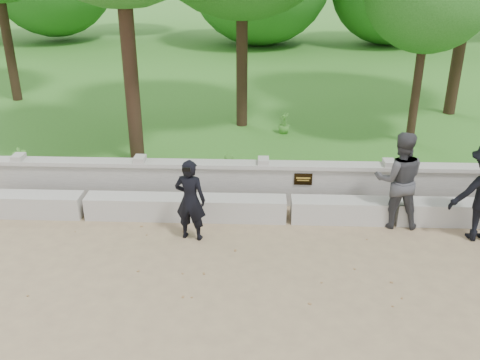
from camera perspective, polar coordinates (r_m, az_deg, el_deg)
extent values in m
plane|color=#9B865F|center=(8.88, 5.67, -10.04)|extent=(80.00, 80.00, 0.00)
cube|color=#396F25|center=(21.89, 3.83, 11.25)|extent=(40.00, 22.00, 0.25)
cube|color=beige|center=(11.29, -21.07, -2.46)|extent=(1.90, 0.45, 0.45)
cube|color=beige|center=(10.66, -11.13, -2.79)|extent=(1.90, 0.45, 0.45)
cube|color=beige|center=(10.39, -0.32, -3.04)|extent=(1.90, 0.45, 0.45)
cube|color=beige|center=(10.50, 10.67, -3.19)|extent=(1.90, 0.45, 0.45)
cube|color=beige|center=(10.98, 21.06, -3.23)|extent=(1.90, 0.45, 0.45)
cube|color=#B5B2AB|center=(10.95, 5.08, -0.60)|extent=(12.50, 0.25, 0.82)
cube|color=beige|center=(10.77, 5.17, 1.58)|extent=(12.50, 0.35, 0.08)
cube|color=black|center=(10.75, 6.75, 0.08)|extent=(0.36, 0.02, 0.24)
imported|color=black|center=(9.53, -5.32, -2.14)|extent=(0.62, 0.47, 1.53)
cube|color=black|center=(8.96, -5.74, 1.11)|extent=(0.14, 0.05, 0.07)
imported|color=#3B3C40|center=(10.31, 16.59, 0.02)|extent=(0.95, 0.77, 1.87)
cylinder|color=#382619|center=(18.64, -23.71, 14.42)|extent=(0.30, 0.30, 4.42)
cylinder|color=#382619|center=(12.06, -11.70, 12.52)|extent=(0.32, 0.32, 4.79)
cylinder|color=#382619|center=(14.57, 0.21, 14.30)|extent=(0.30, 0.30, 4.48)
cylinder|color=#382619|center=(14.03, 18.41, 10.02)|extent=(0.22, 0.22, 3.18)
cylinder|color=#382619|center=(16.86, 22.66, 14.75)|extent=(0.34, 0.34, 4.99)
imported|color=#478C2F|center=(12.64, -22.29, 1.85)|extent=(0.39, 0.40, 0.63)
imported|color=#478C2F|center=(11.55, -1.22, 1.43)|extent=(0.37, 0.37, 0.53)
imported|color=#478C2F|center=(11.99, 18.05, 1.09)|extent=(0.63, 0.60, 0.55)
imported|color=#478C2F|center=(14.39, 4.71, 6.06)|extent=(0.37, 0.39, 0.56)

